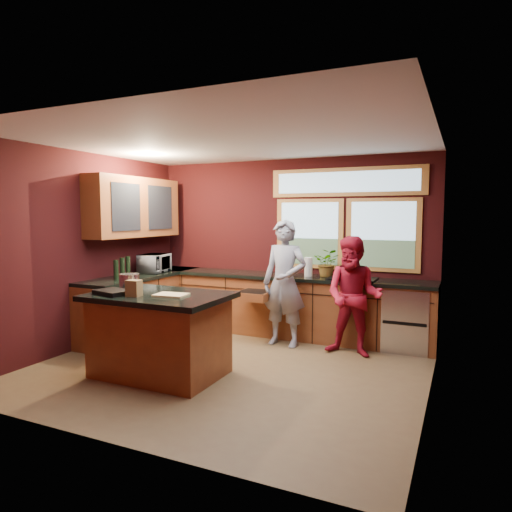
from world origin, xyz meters
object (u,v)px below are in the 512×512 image
Objects in this scene: person_grey at (285,283)px; cutting_board at (171,295)px; person_red at (354,296)px; stock_pot at (129,281)px; island at (160,334)px.

person_grey is 1.89m from cutting_board.
person_red is at bearing -0.01° from person_grey.
stock_pot is at bearing -128.11° from person_grey.
person_grey is at bearing 69.39° from cutting_board.
cutting_board is at bearing -106.67° from person_grey.
island is 2.50m from person_red.
cutting_board is at bearing -14.04° from island.
person_grey is 1.13× the size of person_red.
island is 0.88× the size of person_grey.
island is at bearing 165.96° from cutting_board.
cutting_board is at bearing -131.73° from person_red.
person_red reaches higher than island.
island is 6.46× the size of stock_pot.
person_grey is at bearing 63.28° from island.
person_red is at bearing 31.98° from stock_pot.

